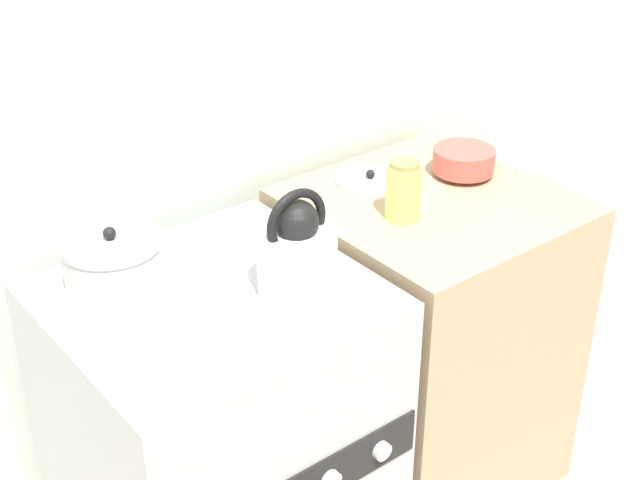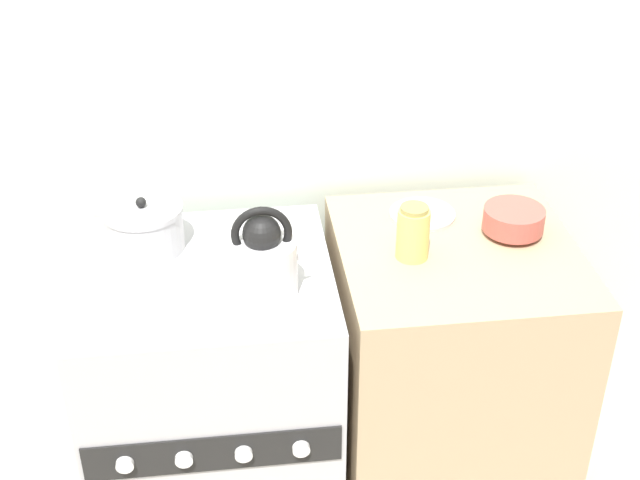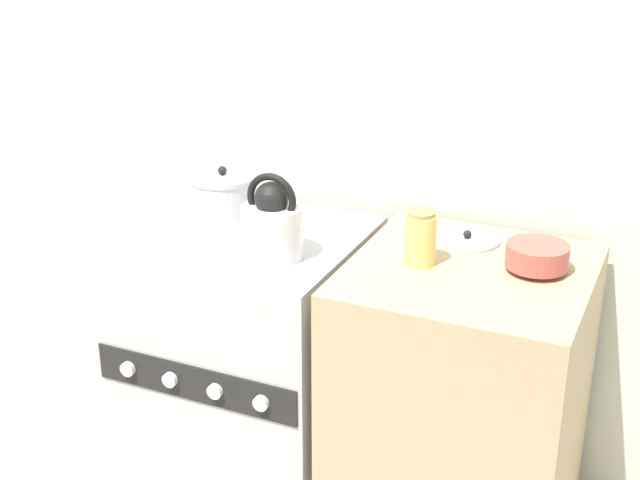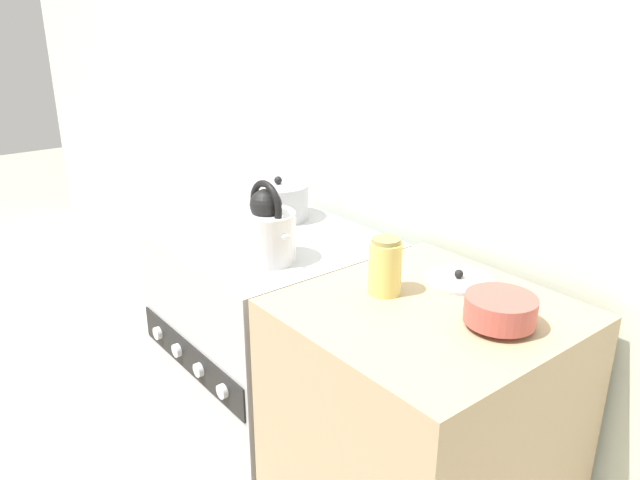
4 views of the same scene
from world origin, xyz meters
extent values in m
cube|color=silver|center=(0.00, 0.72, 1.25)|extent=(7.00, 0.06, 2.50)
cube|color=#B2B2B7|center=(0.00, 0.31, 0.44)|extent=(0.67, 0.63, 0.88)
cube|color=black|center=(0.00, 0.00, 0.54)|extent=(0.64, 0.01, 0.11)
cylinder|color=silver|center=(-0.22, -0.01, 0.54)|extent=(0.04, 0.02, 0.04)
cylinder|color=silver|center=(-0.07, -0.01, 0.54)|extent=(0.04, 0.02, 0.04)
cylinder|color=silver|center=(0.07, -0.01, 0.54)|extent=(0.04, 0.02, 0.04)
cylinder|color=silver|center=(0.22, -0.01, 0.54)|extent=(0.04, 0.02, 0.04)
cube|color=tan|center=(0.68, 0.32, 0.44)|extent=(0.64, 0.65, 0.89)
cylinder|color=silver|center=(0.15, 0.20, 0.95)|extent=(0.17, 0.17, 0.15)
sphere|color=black|center=(0.15, 0.20, 1.05)|extent=(0.09, 0.09, 0.09)
torus|color=black|center=(0.15, 0.20, 1.05)|extent=(0.15, 0.02, 0.15)
cone|color=silver|center=(0.23, 0.20, 0.97)|extent=(0.09, 0.04, 0.07)
cylinder|color=#B2B2B7|center=(-0.15, 0.45, 0.93)|extent=(0.21, 0.21, 0.11)
cylinder|color=#B2B2B7|center=(-0.15, 0.45, 0.99)|extent=(0.21, 0.21, 0.01)
sphere|color=black|center=(-0.15, 0.45, 1.01)|extent=(0.03, 0.03, 0.03)
cylinder|color=#B75147|center=(0.84, 0.38, 0.90)|extent=(0.07, 0.07, 0.01)
cylinder|color=#B75147|center=(0.84, 0.38, 0.93)|extent=(0.17, 0.17, 0.06)
cylinder|color=#E0CC66|center=(0.54, 0.30, 0.96)|extent=(0.09, 0.09, 0.14)
cylinder|color=#998C4C|center=(0.54, 0.30, 1.03)|extent=(0.07, 0.07, 0.01)
cylinder|color=#B2B2B7|center=(0.62, 0.50, 0.89)|extent=(0.19, 0.19, 0.01)
sphere|color=black|center=(0.62, 0.50, 0.91)|extent=(0.02, 0.02, 0.02)
camera|label=1|loc=(-0.81, -1.10, 1.90)|focal=50.00mm
camera|label=2|loc=(0.06, -1.62, 2.15)|focal=50.00mm
camera|label=3|loc=(1.20, -1.81, 1.86)|focal=50.00mm
camera|label=4|loc=(1.58, -0.74, 1.59)|focal=35.00mm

